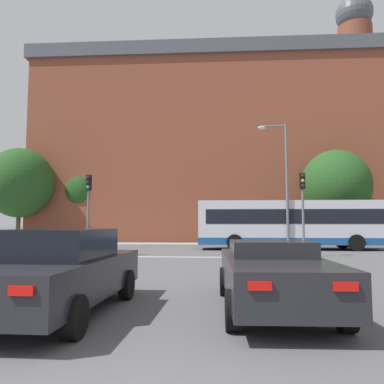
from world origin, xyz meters
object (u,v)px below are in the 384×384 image
traffic_light_near_right (303,200)px  car_roadster_right (272,273)px  pedestrian_waiting (321,231)px  car_saloon_left (60,271)px  street_lamp_junction (282,174)px  bus_crossing_lead (290,223)px  traffic_light_near_left (88,201)px

traffic_light_near_right → car_roadster_right: bearing=-105.8°
pedestrian_waiting → car_roadster_right: bearing=31.6°
car_saloon_left → street_lamp_junction: bearing=68.2°
car_roadster_right → bus_crossing_lead: 17.40m
pedestrian_waiting → street_lamp_junction: bearing=20.6°
traffic_light_near_right → traffic_light_near_left: size_ratio=1.01×
bus_crossing_lead → traffic_light_near_right: 5.39m
traffic_light_near_right → car_saloon_left: bearing=-120.6°
car_saloon_left → traffic_light_near_left: traffic_light_near_left is taller
car_saloon_left → traffic_light_near_left: 12.63m
car_roadster_right → street_lamp_junction: bearing=78.1°
street_lamp_junction → car_roadster_right: bearing=-100.9°
traffic_light_near_left → street_lamp_junction: 11.58m
car_saloon_left → traffic_light_near_right: bearing=61.0°
traffic_light_near_left → car_saloon_left: bearing=-73.0°
street_lamp_junction → traffic_light_near_left: bearing=-158.2°
car_saloon_left → bus_crossing_lead: bus_crossing_lead is taller
traffic_light_near_left → street_lamp_junction: size_ratio=0.53×
car_roadster_right → street_lamp_junction: size_ratio=0.61×
car_roadster_right → bus_crossing_lead: bearing=76.7°
car_saloon_left → pedestrian_waiting: bearing=66.4°
car_roadster_right → car_saloon_left: bearing=-172.2°
bus_crossing_lead → traffic_light_near_left: traffic_light_near_left is taller
traffic_light_near_left → bus_crossing_lead: bearing=26.5°
car_saloon_left → traffic_light_near_left: bearing=108.5°
bus_crossing_lead → car_roadster_right: bearing=-12.3°
car_roadster_right → traffic_light_near_left: bearing=122.9°
traffic_light_near_right → traffic_light_near_left: bearing=-177.8°
traffic_light_near_left → pedestrian_waiting: size_ratio=2.31×
bus_crossing_lead → traffic_light_near_right: traffic_light_near_right is taller
car_saloon_left → pedestrian_waiting: 27.17m
car_roadster_right → traffic_light_near_left: 13.80m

